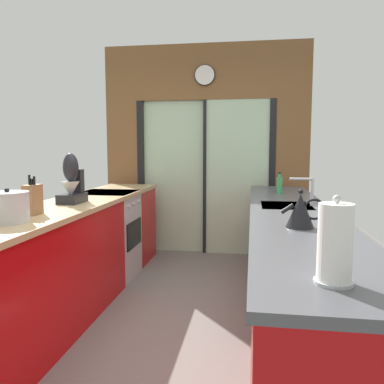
{
  "coord_description": "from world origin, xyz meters",
  "views": [
    {
      "loc": [
        0.61,
        -2.66,
        1.38
      ],
      "look_at": [
        0.06,
        0.91,
        0.97
      ],
      "focal_mm": 36.47,
      "sensor_mm": 36.0,
      "label": 1
    }
  ],
  "objects_px": {
    "oven_range": "(108,235)",
    "kettle": "(301,211)",
    "stand_mixer": "(72,184)",
    "stock_pot": "(8,207)",
    "knife_block": "(33,199)",
    "paper_towel_roll": "(335,244)",
    "soap_bottle": "(279,185)"
  },
  "relations": [
    {
      "from": "oven_range",
      "to": "kettle",
      "type": "xyz_separation_m",
      "value": [
        1.8,
        -1.61,
        0.56
      ]
    },
    {
      "from": "stand_mixer",
      "to": "stock_pot",
      "type": "relative_size",
      "value": 1.62
    },
    {
      "from": "oven_range",
      "to": "knife_block",
      "type": "xyz_separation_m",
      "value": [
        0.02,
        -1.44,
        0.57
      ]
    },
    {
      "from": "oven_range",
      "to": "knife_block",
      "type": "distance_m",
      "value": 1.55
    },
    {
      "from": "stock_pot",
      "to": "knife_block",
      "type": "bearing_deg",
      "value": 90.0
    },
    {
      "from": "kettle",
      "to": "stock_pot",
      "type": "bearing_deg",
      "value": -176.5
    },
    {
      "from": "knife_block",
      "to": "oven_range",
      "type": "bearing_deg",
      "value": 90.73
    },
    {
      "from": "knife_block",
      "to": "stock_pot",
      "type": "distance_m",
      "value": 0.28
    },
    {
      "from": "paper_towel_roll",
      "to": "stand_mixer",
      "type": "bearing_deg",
      "value": 135.77
    },
    {
      "from": "knife_block",
      "to": "soap_bottle",
      "type": "bearing_deg",
      "value": 42.03
    },
    {
      "from": "kettle",
      "to": "paper_towel_roll",
      "type": "distance_m",
      "value": 0.96
    },
    {
      "from": "stand_mixer",
      "to": "kettle",
      "type": "bearing_deg",
      "value": -23.47
    },
    {
      "from": "oven_range",
      "to": "stock_pot",
      "type": "distance_m",
      "value": 1.81
    },
    {
      "from": "paper_towel_roll",
      "to": "knife_block",
      "type": "bearing_deg",
      "value": 147.57
    },
    {
      "from": "knife_block",
      "to": "stand_mixer",
      "type": "xyz_separation_m",
      "value": [
        0.0,
        0.6,
        0.05
      ]
    },
    {
      "from": "stock_pot",
      "to": "paper_towel_roll",
      "type": "bearing_deg",
      "value": -25.53
    },
    {
      "from": "oven_range",
      "to": "stand_mixer",
      "type": "xyz_separation_m",
      "value": [
        0.02,
        -0.84,
        0.63
      ]
    },
    {
      "from": "knife_block",
      "to": "paper_towel_roll",
      "type": "relative_size",
      "value": 0.92
    },
    {
      "from": "kettle",
      "to": "soap_bottle",
      "type": "distance_m",
      "value": 1.78
    },
    {
      "from": "soap_bottle",
      "to": "paper_towel_roll",
      "type": "relative_size",
      "value": 0.71
    },
    {
      "from": "oven_range",
      "to": "stand_mixer",
      "type": "bearing_deg",
      "value": -88.74
    },
    {
      "from": "stand_mixer",
      "to": "soap_bottle",
      "type": "bearing_deg",
      "value": 29.38
    },
    {
      "from": "stand_mixer",
      "to": "kettle",
      "type": "relative_size",
      "value": 1.65
    },
    {
      "from": "oven_range",
      "to": "knife_block",
      "type": "bearing_deg",
      "value": -89.27
    },
    {
      "from": "soap_bottle",
      "to": "paper_towel_roll",
      "type": "height_order",
      "value": "paper_towel_roll"
    },
    {
      "from": "stock_pot",
      "to": "soap_bottle",
      "type": "height_order",
      "value": "same"
    },
    {
      "from": "knife_block",
      "to": "soap_bottle",
      "type": "height_order",
      "value": "knife_block"
    },
    {
      "from": "stock_pot",
      "to": "kettle",
      "type": "distance_m",
      "value": 1.79
    },
    {
      "from": "knife_block",
      "to": "paper_towel_roll",
      "type": "height_order",
      "value": "paper_towel_roll"
    },
    {
      "from": "kettle",
      "to": "paper_towel_roll",
      "type": "height_order",
      "value": "paper_towel_roll"
    },
    {
      "from": "stock_pot",
      "to": "paper_towel_roll",
      "type": "height_order",
      "value": "paper_towel_roll"
    },
    {
      "from": "knife_block",
      "to": "kettle",
      "type": "bearing_deg",
      "value": -5.51
    }
  ]
}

